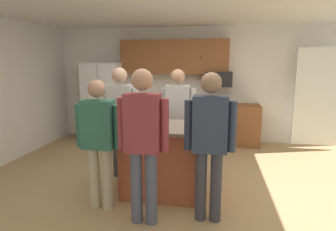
{
  "coord_description": "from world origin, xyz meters",
  "views": [
    {
      "loc": [
        0.55,
        -3.79,
        1.81
      ],
      "look_at": [
        -0.13,
        0.16,
        1.05
      ],
      "focal_mm": 30.23,
      "sensor_mm": 36.0,
      "label": 1
    }
  ],
  "objects": [
    {
      "name": "tumbler_amber",
      "position": [
        0.27,
        -0.06,
        1.04
      ],
      "size": [
        0.07,
        0.07,
        0.15
      ],
      "color": "black",
      "rests_on": "kitchen_island"
    },
    {
      "name": "microwave_over_range",
      "position": [
        0.6,
        2.5,
        1.45
      ],
      "size": [
        0.56,
        0.4,
        0.32
      ],
      "primitive_type": "cube",
      "color": "black"
    },
    {
      "name": "person_elder_center",
      "position": [
        -0.05,
        0.64,
        0.99
      ],
      "size": [
        0.57,
        0.22,
        1.7
      ],
      "rotation": [
        0.0,
        0.0,
        -1.67
      ],
      "color": "#4C5166",
      "rests_on": "ground"
    },
    {
      "name": "glass_short_whisky",
      "position": [
        -0.35,
        -0.27,
        1.03
      ],
      "size": [
        0.06,
        0.06,
        0.12
      ],
      "color": "black",
      "rests_on": "kitchen_island"
    },
    {
      "name": "person_guest_by_door",
      "position": [
        0.49,
        -0.74,
        0.99
      ],
      "size": [
        0.57,
        0.22,
        1.71
      ],
      "rotation": [
        0.0,
        0.0,
        2.37
      ],
      "color": "#383842",
      "rests_on": "ground"
    },
    {
      "name": "french_door_window_panel",
      "position": [
        2.6,
        2.4,
        1.1
      ],
      "size": [
        0.9,
        0.06,
        2.0
      ],
      "primitive_type": "cube",
      "color": "white",
      "rests_on": "ground"
    },
    {
      "name": "back_wall",
      "position": [
        0.0,
        2.8,
        1.3
      ],
      "size": [
        6.4,
        0.1,
        2.6
      ],
      "primitive_type": "cube",
      "color": "white",
      "rests_on": "ground"
    },
    {
      "name": "cabinet_run_upper",
      "position": [
        -0.4,
        2.6,
        1.93
      ],
      "size": [
        2.4,
        0.38,
        0.75
      ],
      "color": "brown"
    },
    {
      "name": "kitchen_island",
      "position": [
        -0.13,
        -0.14,
        0.49
      ],
      "size": [
        1.24,
        0.86,
        0.97
      ],
      "color": "#AD5638",
      "rests_on": "ground"
    },
    {
      "name": "person_guest_right",
      "position": [
        -0.22,
        -0.91,
        1.01
      ],
      "size": [
        0.57,
        0.23,
        1.74
      ],
      "rotation": [
        0.0,
        0.0,
        1.45
      ],
      "color": "#4C5166",
      "rests_on": "ground"
    },
    {
      "name": "person_guest_left",
      "position": [
        -0.9,
        0.34,
        1.0
      ],
      "size": [
        0.57,
        0.23,
        1.73
      ],
      "rotation": [
        0.0,
        0.0,
        -0.55
      ],
      "color": "#383842",
      "rests_on": "ground"
    },
    {
      "name": "person_host_foreground",
      "position": [
        -0.83,
        -0.67,
        0.92
      ],
      "size": [
        0.57,
        0.22,
        1.61
      ],
      "rotation": [
        0.0,
        0.0,
        0.65
      ],
      "color": "tan",
      "rests_on": "ground"
    },
    {
      "name": "cabinet_run_lower",
      "position": [
        0.6,
        2.48,
        0.45
      ],
      "size": [
        1.8,
        0.63,
        0.9
      ],
      "color": "brown",
      "rests_on": "ground"
    },
    {
      "name": "mug_blue_stoneware",
      "position": [
        -0.18,
        -0.23,
        1.02
      ],
      "size": [
        0.13,
        0.09,
        0.11
      ],
      "color": "#4C6B99",
      "rests_on": "kitchen_island"
    },
    {
      "name": "floor",
      "position": [
        0.0,
        0.0,
        0.0
      ],
      "size": [
        7.04,
        7.04,
        0.0
      ],
      "primitive_type": "plane",
      "color": "tan",
      "rests_on": "ground"
    },
    {
      "name": "refrigerator",
      "position": [
        -2.0,
        2.38,
        0.9
      ],
      "size": [
        0.86,
        0.76,
        1.8
      ],
      "color": "white",
      "rests_on": "ground"
    }
  ]
}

